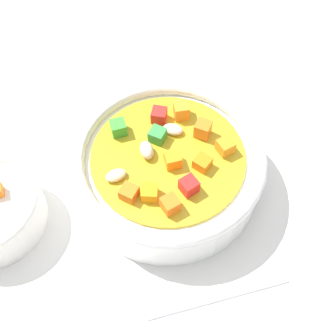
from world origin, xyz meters
TOP-DOWN VIEW (x-y plane):
  - ground_plane at (0.00, 0.00)cm, footprint 140.00×140.00cm
  - soup_bowl_main at (-0.00, -0.00)cm, footprint 20.08×20.08cm
  - spoon at (15.38, 6.23)cm, footprint 6.27×23.14cm

SIDE VIEW (x-z plane):
  - ground_plane at x=0.00cm, z-range -2.00..0.00cm
  - spoon at x=15.38cm, z-range -0.07..0.95cm
  - soup_bowl_main at x=0.00cm, z-range -0.24..6.64cm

